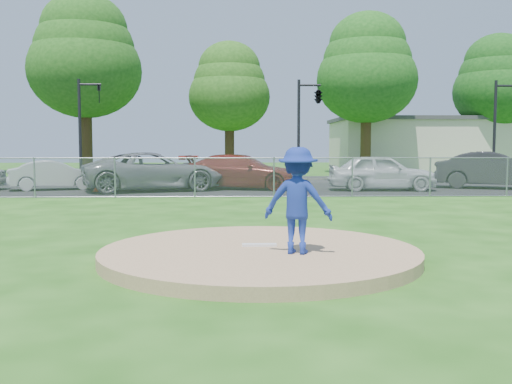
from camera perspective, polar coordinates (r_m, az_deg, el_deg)
ground at (r=19.68m, az=-0.74°, el=-1.05°), size 120.00×120.00×0.00m
pitchers_mound at (r=9.77m, az=0.38°, el=-6.21°), size 5.40×5.40×0.20m
pitching_rubber at (r=9.94m, az=0.33°, el=-5.31°), size 0.60×0.15×0.04m
chain_link_fence at (r=21.62m, az=-0.84°, el=1.44°), size 40.00×0.06×1.50m
parking_lot at (r=26.16m, az=-1.01°, el=0.35°), size 50.00×8.00×0.01m
street at (r=33.64m, az=-1.19°, el=1.28°), size 60.00×7.00×0.01m
commercial_building at (r=50.32m, az=17.21°, el=4.62°), size 16.40×9.40×4.30m
tree_left at (r=42.43m, az=-16.75°, el=12.93°), size 7.84×7.84×12.53m
tree_center at (r=43.83m, az=-2.69°, el=10.50°), size 6.16×6.16×9.84m
tree_right at (r=43.01m, az=11.02°, el=12.12°), size 7.28×7.28×11.63m
tree_far_right at (r=49.29m, az=22.98°, el=10.18°), size 6.72×6.72×10.74m
traffic_signal_left at (r=32.71m, az=-16.82°, el=6.88°), size 1.28×0.20×5.60m
traffic_signal_center at (r=32.00m, az=6.05°, el=9.35°), size 1.42×2.48×5.60m
traffic_signal_right at (r=34.83m, az=23.13°, el=6.56°), size 1.28×0.20×5.60m
pitcher at (r=9.19m, az=4.20°, el=-0.86°), size 1.25×0.94×1.72m
traffic_cone at (r=25.31m, az=-15.53°, el=0.86°), size 0.37×0.37×0.71m
parked_car_white at (r=26.90m, az=-19.46°, el=1.61°), size 4.19×2.65×1.30m
parked_car_gray at (r=25.13m, az=-10.21°, el=2.03°), size 6.59×4.58×1.67m
parked_car_darkred at (r=25.80m, az=-1.45°, el=2.04°), size 5.77×3.42×1.57m
parked_car_pearl at (r=25.65m, az=12.45°, el=1.95°), size 4.76×2.11×1.59m
parked_car_charcoal at (r=28.29m, az=22.66°, el=2.04°), size 5.43×3.64×1.69m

